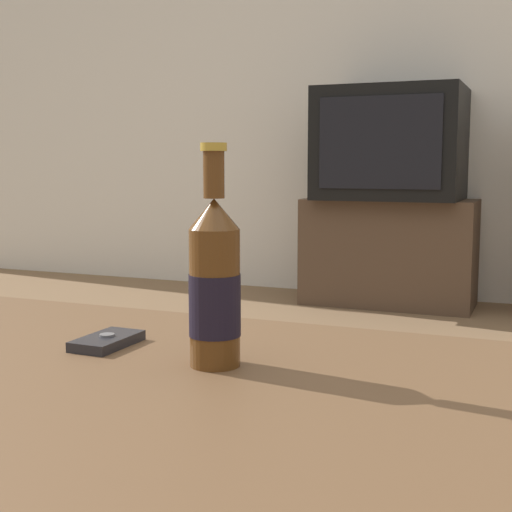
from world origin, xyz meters
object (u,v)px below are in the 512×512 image
at_px(television, 391,144).
at_px(beer_bottle, 215,284).
at_px(cell_phone, 107,341).
at_px(tv_stand, 389,252).

height_order(television, beer_bottle, television).
bearing_deg(beer_bottle, cell_phone, 170.54).
xyz_separation_m(tv_stand, cell_phone, (0.15, -2.65, 0.18)).
height_order(tv_stand, beer_bottle, beer_bottle).
relative_size(tv_stand, cell_phone, 7.70).
relative_size(beer_bottle, cell_phone, 2.60).
bearing_deg(cell_phone, television, 94.52).
relative_size(television, beer_bottle, 2.44).
bearing_deg(beer_bottle, television, 97.15).
distance_m(tv_stand, cell_phone, 2.66).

